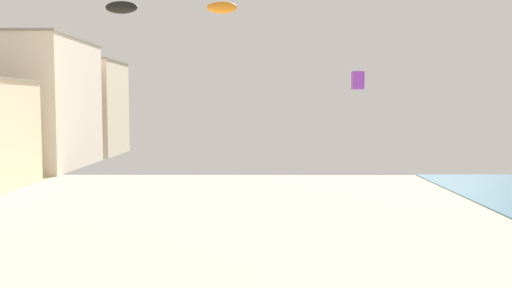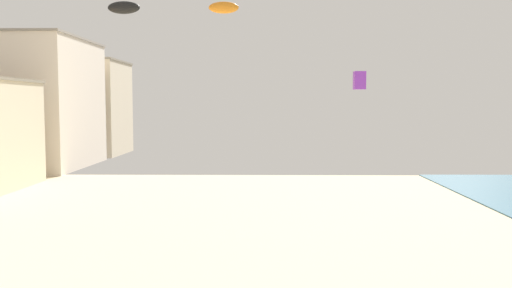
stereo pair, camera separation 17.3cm
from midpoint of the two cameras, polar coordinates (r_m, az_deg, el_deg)
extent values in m
cube|color=silver|center=(78.06, -23.79, 3.91)|extent=(16.20, 18.32, 16.87)
cube|color=gray|center=(78.52, -23.98, 10.18)|extent=(16.53, 18.69, 0.30)
cube|color=beige|center=(94.78, -19.31, 3.58)|extent=(16.64, 13.71, 15.34)
cube|color=gray|center=(95.03, -19.43, 8.30)|extent=(16.97, 13.98, 0.30)
cube|color=purple|center=(32.64, 10.63, 6.67)|extent=(0.68, 0.68, 1.07)
ellipsoid|color=orange|center=(34.26, -3.79, 14.30)|extent=(1.88, 0.52, 0.73)
ellipsoid|color=black|center=(40.61, -14.25, 13.91)|extent=(2.31, 0.64, 0.90)
camera|label=1|loc=(0.09, -90.24, -0.02)|focal=37.58mm
camera|label=2|loc=(0.09, 89.76, 0.02)|focal=37.58mm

